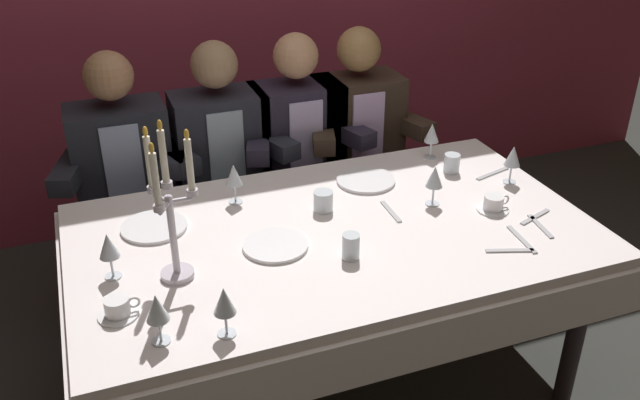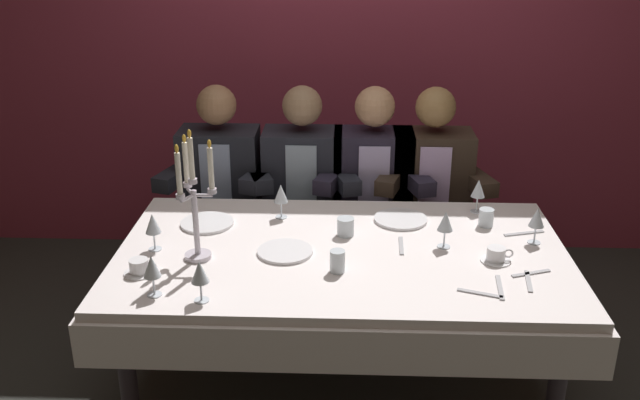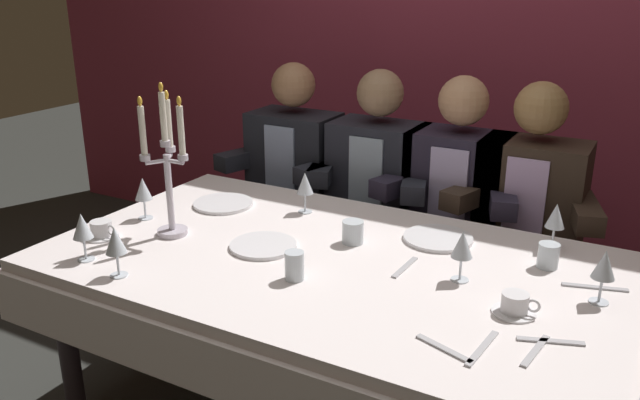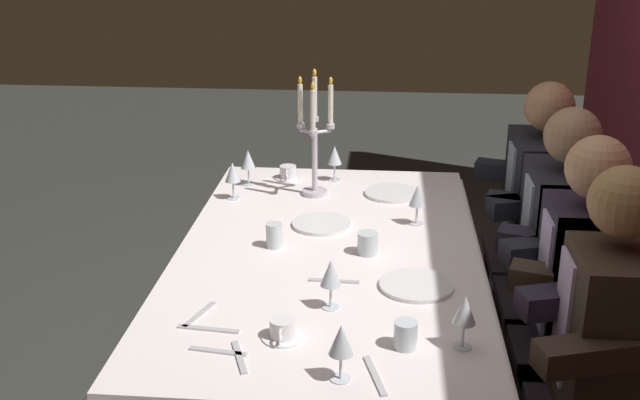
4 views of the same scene
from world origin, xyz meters
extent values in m
cube|color=white|center=(0.00, 0.00, 0.72)|extent=(1.90, 1.10, 0.04)
cube|color=white|center=(0.00, 0.00, 0.61)|extent=(1.94, 1.14, 0.18)
cylinder|color=#2D252B|center=(-0.83, -0.43, 0.35)|extent=(0.07, 0.07, 0.70)
cylinder|color=#2D252B|center=(-0.83, 0.43, 0.35)|extent=(0.07, 0.07, 0.70)
cylinder|color=silver|center=(-0.59, -0.10, 0.75)|extent=(0.11, 0.11, 0.02)
cylinder|color=silver|center=(-0.59, -0.10, 0.90)|extent=(0.02, 0.02, 0.28)
cylinder|color=silver|center=(-0.59, -0.10, 1.08)|extent=(0.04, 0.04, 0.02)
cylinder|color=white|center=(-0.59, -0.10, 1.17)|extent=(0.02, 0.02, 0.17)
ellipsoid|color=yellow|center=(-0.59, -0.10, 1.28)|extent=(0.02, 0.02, 0.03)
cylinder|color=silver|center=(-0.56, -0.10, 1.02)|extent=(0.07, 0.01, 0.01)
cylinder|color=silver|center=(-0.52, -0.10, 1.04)|extent=(0.04, 0.04, 0.02)
cylinder|color=white|center=(-0.52, -0.10, 1.13)|extent=(0.02, 0.02, 0.17)
ellipsoid|color=yellow|center=(-0.52, -0.10, 1.24)|extent=(0.02, 0.02, 0.03)
cylinder|color=silver|center=(-0.61, -0.07, 1.02)|extent=(0.05, 0.07, 0.01)
cylinder|color=silver|center=(-0.63, -0.04, 1.04)|extent=(0.04, 0.04, 0.02)
cylinder|color=white|center=(-0.63, -0.04, 1.13)|extent=(0.02, 0.02, 0.17)
ellipsoid|color=yellow|center=(-0.63, -0.04, 1.24)|extent=(0.02, 0.02, 0.03)
cylinder|color=silver|center=(-0.61, -0.13, 1.02)|extent=(0.05, 0.07, 0.01)
cylinder|color=silver|center=(-0.63, -0.17, 1.04)|extent=(0.04, 0.04, 0.02)
cylinder|color=white|center=(-0.63, -0.17, 1.13)|extent=(0.02, 0.02, 0.17)
ellipsoid|color=yellow|center=(-0.63, -0.17, 1.24)|extent=(0.02, 0.02, 0.03)
cylinder|color=white|center=(-0.62, 0.24, 0.75)|extent=(0.24, 0.24, 0.01)
cylinder|color=white|center=(0.27, 0.31, 0.75)|extent=(0.25, 0.25, 0.01)
cylinder|color=white|center=(-0.24, -0.04, 0.75)|extent=(0.23, 0.23, 0.01)
cylinder|color=silver|center=(0.43, 0.04, 0.74)|extent=(0.06, 0.06, 0.00)
cylinder|color=silver|center=(0.43, 0.04, 0.78)|extent=(0.01, 0.01, 0.07)
cone|color=silver|center=(0.43, 0.04, 0.86)|extent=(0.07, 0.07, 0.08)
cylinder|color=silver|center=(0.64, 0.43, 0.74)|extent=(0.06, 0.06, 0.00)
cylinder|color=silver|center=(0.64, 0.43, 0.78)|extent=(0.01, 0.01, 0.07)
cone|color=silver|center=(0.64, 0.43, 0.86)|extent=(0.07, 0.07, 0.08)
cylinder|color=maroon|center=(0.64, 0.43, 0.84)|extent=(0.04, 0.04, 0.03)
cylinder|color=silver|center=(-0.29, 0.33, 0.74)|extent=(0.06, 0.06, 0.00)
cylinder|color=silver|center=(-0.29, 0.33, 0.78)|extent=(0.01, 0.01, 0.07)
cone|color=silver|center=(-0.29, 0.33, 0.86)|extent=(0.07, 0.07, 0.08)
cylinder|color=silver|center=(-0.79, -0.03, 0.74)|extent=(0.06, 0.06, 0.00)
cylinder|color=silver|center=(-0.79, -0.03, 0.78)|extent=(0.01, 0.01, 0.07)
cone|color=silver|center=(-0.79, -0.03, 0.86)|extent=(0.07, 0.07, 0.08)
cylinder|color=silver|center=(-0.51, -0.45, 0.74)|extent=(0.06, 0.06, 0.00)
cylinder|color=silver|center=(-0.51, -0.45, 0.78)|extent=(0.01, 0.01, 0.07)
cone|color=silver|center=(-0.51, -0.45, 0.86)|extent=(0.07, 0.07, 0.08)
cylinder|color=maroon|center=(-0.51, -0.45, 0.84)|extent=(0.04, 0.04, 0.03)
cylinder|color=silver|center=(-0.70, -0.41, 0.74)|extent=(0.06, 0.06, 0.00)
cylinder|color=silver|center=(-0.70, -0.41, 0.78)|extent=(0.01, 0.01, 0.07)
cone|color=silver|center=(-0.70, -0.41, 0.86)|extent=(0.07, 0.07, 0.08)
cylinder|color=silver|center=(0.83, 0.10, 0.74)|extent=(0.06, 0.06, 0.00)
cylinder|color=silver|center=(0.83, 0.10, 0.78)|extent=(0.01, 0.01, 0.07)
cone|color=silver|center=(0.83, 0.10, 0.86)|extent=(0.07, 0.07, 0.08)
cylinder|color=silver|center=(0.65, 0.27, 0.78)|extent=(0.07, 0.07, 0.08)
cylinder|color=silver|center=(-0.02, -0.20, 0.79)|extent=(0.06, 0.06, 0.09)
cylinder|color=silver|center=(0.01, 0.15, 0.78)|extent=(0.08, 0.08, 0.08)
cylinder|color=white|center=(0.63, -0.08, 0.74)|extent=(0.12, 0.12, 0.01)
cylinder|color=white|center=(0.63, -0.08, 0.77)|extent=(0.08, 0.08, 0.05)
torus|color=white|center=(0.68, -0.08, 0.78)|extent=(0.04, 0.01, 0.04)
cylinder|color=white|center=(-0.80, -0.25, 0.74)|extent=(0.12, 0.12, 0.01)
cylinder|color=white|center=(-0.80, -0.25, 0.77)|extent=(0.08, 0.08, 0.05)
torus|color=white|center=(-0.75, -0.25, 0.78)|extent=(0.04, 0.01, 0.04)
cube|color=#B7B7BC|center=(0.52, -0.36, 0.74)|extent=(0.17, 0.07, 0.01)
cube|color=#B7B7BC|center=(0.75, -0.19, 0.74)|extent=(0.17, 0.07, 0.01)
cube|color=#B7B7BC|center=(0.72, -0.25, 0.74)|extent=(0.04, 0.17, 0.01)
cube|color=#B7B7BC|center=(0.81, 0.19, 0.74)|extent=(0.19, 0.07, 0.01)
cube|color=#B7B7BC|center=(0.60, -0.31, 0.74)|extent=(0.04, 0.19, 0.01)
cube|color=#B7B7BC|center=(0.25, 0.04, 0.74)|extent=(0.02, 0.17, 0.01)
cylinder|color=#2D252B|center=(-0.85, 0.70, 0.21)|extent=(0.04, 0.04, 0.42)
cylinder|color=#2D252B|center=(-0.49, 0.70, 0.21)|extent=(0.04, 0.04, 0.42)
cylinder|color=#2D252B|center=(-0.85, 1.06, 0.21)|extent=(0.04, 0.04, 0.42)
cylinder|color=#2D252B|center=(-0.49, 1.06, 0.21)|extent=(0.04, 0.04, 0.42)
cube|color=#2D252B|center=(-0.67, 0.88, 0.44)|extent=(0.42, 0.42, 0.04)
cube|color=#2D252B|center=(-0.67, 1.07, 0.68)|extent=(0.38, 0.04, 0.44)
cube|color=black|center=(-0.67, 0.88, 0.73)|extent=(0.42, 0.26, 0.54)
cube|color=#8694B3|center=(-0.67, 0.75, 0.76)|extent=(0.16, 0.01, 0.40)
sphere|color=#9A6C4A|center=(-0.67, 0.88, 1.14)|extent=(0.21, 0.21, 0.21)
cube|color=black|center=(-0.89, 0.78, 0.77)|extent=(0.19, 0.34, 0.08)
cube|color=black|center=(-0.45, 0.78, 0.77)|extent=(0.19, 0.34, 0.08)
cylinder|color=#2D252B|center=(-0.40, 0.70, 0.21)|extent=(0.04, 0.04, 0.42)
cylinder|color=#2D252B|center=(-0.04, 0.70, 0.21)|extent=(0.04, 0.04, 0.42)
cylinder|color=#2D252B|center=(-0.40, 1.06, 0.21)|extent=(0.04, 0.04, 0.42)
cylinder|color=#2D252B|center=(-0.04, 1.06, 0.21)|extent=(0.04, 0.04, 0.42)
cube|color=#2D252B|center=(-0.22, 0.88, 0.44)|extent=(0.42, 0.42, 0.04)
cube|color=#2D252B|center=(-0.22, 1.07, 0.68)|extent=(0.38, 0.04, 0.44)
cube|color=#1F212A|center=(-0.22, 0.88, 0.73)|extent=(0.42, 0.26, 0.54)
cube|color=#8D9DAF|center=(-0.22, 0.75, 0.76)|extent=(0.16, 0.01, 0.40)
sphere|color=#947051|center=(-0.22, 0.88, 1.14)|extent=(0.21, 0.21, 0.21)
cube|color=#1F212A|center=(-0.44, 0.78, 0.77)|extent=(0.19, 0.34, 0.08)
cube|color=#1F212A|center=(0.00, 0.78, 0.77)|extent=(0.19, 0.34, 0.08)
cylinder|color=#2D252B|center=(-0.02, 0.70, 0.21)|extent=(0.04, 0.04, 0.42)
cylinder|color=#2D252B|center=(-0.02, 1.06, 0.21)|extent=(0.04, 0.04, 0.42)
cube|color=#2D252B|center=(0.16, 0.88, 0.44)|extent=(0.42, 0.42, 0.04)
cube|color=#2D252B|center=(0.16, 1.07, 0.68)|extent=(0.38, 0.04, 0.44)
cube|color=#231E2D|center=(0.16, 0.88, 0.73)|extent=(0.42, 0.26, 0.54)
cube|color=#B7AAD8|center=(0.16, 0.75, 0.76)|extent=(0.16, 0.01, 0.40)
sphere|color=tan|center=(0.16, 0.88, 1.14)|extent=(0.21, 0.21, 0.21)
cube|color=#231E2D|center=(-0.06, 0.78, 0.77)|extent=(0.19, 0.34, 0.08)
cube|color=#231E2D|center=(0.38, 0.78, 0.77)|extent=(0.19, 0.34, 0.08)
cube|color=#32251C|center=(0.47, 0.88, 0.73)|extent=(0.42, 0.26, 0.54)
cube|color=#C4A5D6|center=(0.47, 0.75, 0.76)|extent=(0.16, 0.01, 0.40)
sphere|color=#9A7244|center=(0.47, 0.88, 1.14)|extent=(0.21, 0.21, 0.21)
cube|color=#32251C|center=(0.25, 0.78, 0.77)|extent=(0.19, 0.34, 0.08)
cube|color=#32251C|center=(0.69, 0.78, 0.77)|extent=(0.19, 0.34, 0.08)
camera|label=1|loc=(-0.80, -1.99, 2.02)|focal=37.98mm
camera|label=2|loc=(0.01, -2.68, 2.06)|focal=39.41mm
camera|label=3|loc=(0.93, -1.75, 1.64)|focal=36.42mm
camera|label=4|loc=(2.60, 0.20, 1.91)|focal=43.90mm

